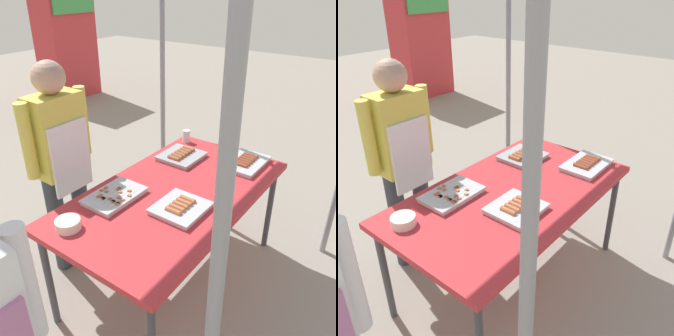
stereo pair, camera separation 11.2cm
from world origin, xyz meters
The scene contains 10 objects.
ground_plane centered at (0.00, 0.00, 0.00)m, with size 18.00×18.00×0.00m, color gray.
stall_table centered at (0.00, 0.00, 0.70)m, with size 1.60×0.90×0.75m.
tray_grilled_sausages centered at (0.60, -0.21, 0.77)m, with size 0.37×0.25×0.05m.
tray_meat_skewers centered at (-0.29, 0.25, 0.77)m, with size 0.37×0.24×0.04m.
tray_pork_links centered at (0.41, 0.23, 0.77)m, with size 0.30×0.28×0.06m.
tray_spring_rolls centered at (-0.16, -0.15, 0.77)m, with size 0.30×0.28×0.05m.
condiment_bowl centered at (-0.65, 0.24, 0.78)m, with size 0.14×0.14×0.05m, color silver.
drink_cup_near_edge centered at (0.69, 0.36, 0.80)m, with size 0.06×0.06×0.10m, color white.
vendor_woman centered at (-0.26, 0.75, 0.89)m, with size 0.52×0.22×1.52m.
neighbor_stall_left centered at (2.68, 4.21, 1.01)m, with size 0.94×0.60×2.02m.
Camera 1 is at (-1.59, -1.10, 1.95)m, focal length 38.17 mm.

